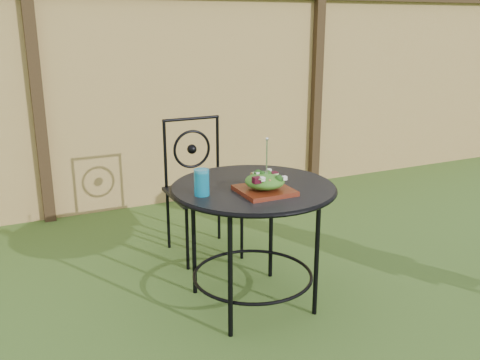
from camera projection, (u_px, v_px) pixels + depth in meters
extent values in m
plane|color=#264717|center=(326.00, 303.00, 3.15)|extent=(60.00, 60.00, 0.00)
cube|color=tan|center=(191.00, 102.00, 4.80)|extent=(8.00, 0.05, 1.80)
cube|color=black|center=(38.00, 107.00, 4.21)|extent=(0.09, 0.09, 1.90)
cube|color=black|center=(316.00, 90.00, 5.28)|extent=(0.09, 0.09, 1.90)
cylinder|color=black|center=(253.00, 187.00, 2.96)|extent=(0.90, 0.90, 0.02)
torus|color=black|center=(253.00, 188.00, 2.96)|extent=(0.92, 0.92, 0.02)
torus|color=black|center=(253.00, 275.00, 3.11)|extent=(0.70, 0.70, 0.02)
cylinder|color=black|center=(271.00, 225.00, 3.39)|extent=(0.03, 0.03, 0.71)
cylinder|color=black|center=(194.00, 239.00, 3.18)|extent=(0.03, 0.03, 0.71)
cylinder|color=black|center=(230.00, 275.00, 2.72)|extent=(0.03, 0.03, 0.71)
cylinder|color=black|center=(317.00, 256.00, 2.94)|extent=(0.03, 0.03, 0.71)
cube|color=black|center=(203.00, 193.00, 3.72)|extent=(0.46, 0.46, 0.03)
cylinder|color=black|center=(191.00, 119.00, 3.76)|extent=(0.42, 0.02, 0.02)
torus|color=black|center=(192.00, 149.00, 3.82)|extent=(0.28, 0.02, 0.28)
cylinder|color=black|center=(187.00, 239.00, 3.52)|extent=(0.02, 0.02, 0.44)
cylinder|color=black|center=(242.00, 229.00, 3.69)|extent=(0.02, 0.02, 0.44)
cylinder|color=black|center=(168.00, 220.00, 3.87)|extent=(0.02, 0.02, 0.44)
cylinder|color=black|center=(219.00, 211.00, 4.04)|extent=(0.02, 0.02, 0.44)
cylinder|color=black|center=(165.00, 155.00, 3.74)|extent=(0.02, 0.02, 0.50)
cylinder|color=black|center=(218.00, 149.00, 3.91)|extent=(0.02, 0.02, 0.50)
cube|color=#51180B|center=(265.00, 191.00, 2.82)|extent=(0.27, 0.27, 0.02)
ellipsoid|color=#235614|center=(265.00, 181.00, 2.81)|extent=(0.21, 0.21, 0.08)
cylinder|color=silver|center=(267.00, 157.00, 2.78)|extent=(0.01, 0.01, 0.18)
cylinder|color=#0E7EA7|center=(202.00, 182.00, 2.77)|extent=(0.08, 0.08, 0.14)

